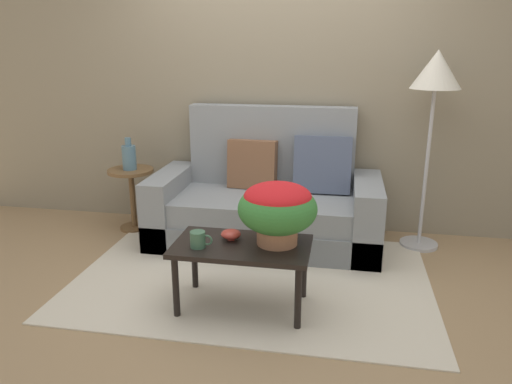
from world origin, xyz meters
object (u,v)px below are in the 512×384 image
object	(u,v)px
table_vase	(129,157)
coffee_table	(242,252)
couch	(268,204)
floor_lamp	(435,84)
coffee_mug	(198,239)
side_table	(132,188)
potted_plant	(278,208)
snack_bowl	(231,234)

from	to	relation	value
table_vase	coffee_table	bearing A→B (deg)	-42.84
couch	floor_lamp	bearing A→B (deg)	4.36
coffee_mug	table_vase	world-z (taller)	table_vase
side_table	coffee_table	bearing A→B (deg)	-43.06
table_vase	potted_plant	bearing A→B (deg)	-37.20
coffee_mug	potted_plant	bearing A→B (deg)	17.34
coffee_table	table_vase	size ratio (longest dim) A/B	2.99
floor_lamp	table_vase	size ratio (longest dim) A/B	5.58
couch	coffee_table	xyz separation A→B (m)	(0.02, -1.16, 0.06)
side_table	snack_bowl	bearing A→B (deg)	-43.54
side_table	coffee_mug	bearing A→B (deg)	-51.52
coffee_mug	snack_bowl	world-z (taller)	coffee_mug
potted_plant	table_vase	distance (m)	1.87
potted_plant	coffee_mug	bearing A→B (deg)	-162.66
floor_lamp	potted_plant	xyz separation A→B (m)	(-1.05, -1.20, -0.67)
coffee_table	coffee_mug	world-z (taller)	coffee_mug
snack_bowl	potted_plant	bearing A→B (deg)	-1.64
table_vase	floor_lamp	bearing A→B (deg)	1.68
coffee_table	side_table	bearing A→B (deg)	136.94
couch	coffee_mug	world-z (taller)	couch
coffee_table	side_table	distance (m)	1.74
couch	snack_bowl	xyz separation A→B (m)	(-0.06, -1.10, 0.15)
couch	potted_plant	bearing A→B (deg)	-77.92
snack_bowl	table_vase	bearing A→B (deg)	136.69
potted_plant	snack_bowl	xyz separation A→B (m)	(-0.30, 0.01, -0.20)
coffee_mug	table_vase	distance (m)	1.64
coffee_table	floor_lamp	xyz separation A→B (m)	(1.26, 1.25, 0.96)
table_vase	side_table	bearing A→B (deg)	103.46
potted_plant	couch	bearing A→B (deg)	102.08
floor_lamp	table_vase	xyz separation A→B (m)	(-2.53, -0.07, -0.66)
potted_plant	table_vase	size ratio (longest dim) A/B	1.71
coffee_table	potted_plant	world-z (taller)	potted_plant
couch	coffee_table	distance (m)	1.16
coffee_table	snack_bowl	world-z (taller)	snack_bowl
side_table	potted_plant	world-z (taller)	potted_plant
floor_lamp	potted_plant	world-z (taller)	floor_lamp
coffee_table	potted_plant	size ratio (longest dim) A/B	1.74
couch	potted_plant	world-z (taller)	couch
side_table	floor_lamp	bearing A→B (deg)	1.42
couch	snack_bowl	size ratio (longest dim) A/B	14.89
coffee_table	side_table	world-z (taller)	side_table
potted_plant	coffee_mug	world-z (taller)	potted_plant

